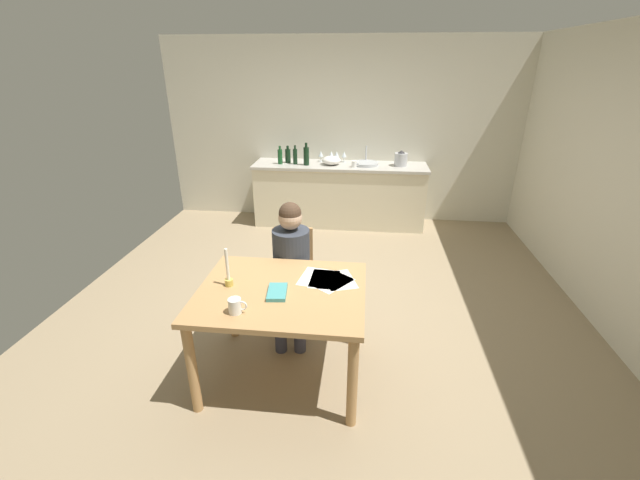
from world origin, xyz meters
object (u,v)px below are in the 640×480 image
object	(u,v)px
sink_unit	(366,163)
wine_glass_by_kettle	(337,154)
dining_table	(282,302)
bottle_wine_red	(295,156)
bottle_oil	(280,156)
teacup_on_counter	(354,164)
candlestick	(228,275)
book_magazine	(277,292)
coffee_mug	(235,306)
mixing_bowl	(331,160)
bottle_sauce	(306,156)
bottle_vinegar	(288,156)
person_seated	(291,262)
wine_glass_back_right	(321,154)
wine_glass_back_left	(331,154)
chair_at_table	(293,273)
stovetop_kettle	(401,159)
wine_glass_near_sink	(344,155)

from	to	relation	value
sink_unit	wine_glass_by_kettle	distance (m)	0.46
dining_table	bottle_wine_red	world-z (taller)	bottle_wine_red
bottle_oil	teacup_on_counter	world-z (taller)	bottle_oil
candlestick	book_magazine	distance (m)	0.39
coffee_mug	mixing_bowl	distance (m)	3.61
dining_table	bottle_oil	world-z (taller)	bottle_oil
sink_unit	bottle_sauce	distance (m)	0.85
dining_table	bottle_vinegar	world-z (taller)	bottle_vinegar
person_seated	bottle_sauce	distance (m)	2.66
person_seated	wine_glass_back_right	world-z (taller)	person_seated
wine_glass_back_right	wine_glass_back_left	bearing A→B (deg)	0.00
book_magazine	bottle_vinegar	world-z (taller)	bottle_vinegar
book_magazine	wine_glass_by_kettle	distance (m)	3.52
bottle_oil	mixing_bowl	bearing A→B (deg)	3.21
bottle_wine_red	wine_glass_back_right	xyz separation A→B (m)	(0.35, 0.21, -0.01)
person_seated	book_magazine	bearing A→B (deg)	-88.18
person_seated	bottle_vinegar	size ratio (longest dim) A/B	4.89
book_magazine	chair_at_table	bearing A→B (deg)	86.17
sink_unit	coffee_mug	bearing A→B (deg)	-102.35
person_seated	wine_glass_back_left	bearing A→B (deg)	88.16
coffee_mug	bottle_oil	world-z (taller)	bottle_oil
person_seated	teacup_on_counter	size ratio (longest dim) A/B	11.15
coffee_mug	teacup_on_counter	world-z (taller)	teacup_on_counter
book_magazine	wine_glass_back_right	size ratio (longest dim) A/B	1.45
sink_unit	wine_glass_back_left	xyz separation A→B (m)	(-0.50, 0.15, 0.09)
bottle_oil	stovetop_kettle	size ratio (longest dim) A/B	1.17
bottle_oil	teacup_on_counter	distance (m)	1.07
bottle_vinegar	wine_glass_back_left	xyz separation A→B (m)	(0.62, 0.13, 0.00)
wine_glass_near_sink	dining_table	bearing A→B (deg)	-94.00
sink_unit	mixing_bowl	xyz separation A→B (m)	(-0.49, -0.03, 0.04)
chair_at_table	sink_unit	size ratio (longest dim) A/B	2.46
teacup_on_counter	person_seated	bearing A→B (deg)	-99.74
bottle_wine_red	sink_unit	bearing A→B (deg)	3.46
wine_glass_near_sink	bottle_vinegar	bearing A→B (deg)	-170.71
mixing_bowl	book_magazine	bearing A→B (deg)	-91.50
sink_unit	wine_glass_by_kettle	size ratio (longest dim) A/B	2.34
bottle_oil	bottle_wine_red	distance (m)	0.22
chair_at_table	wine_glass_back_right	bearing A→B (deg)	91.02
bottle_vinegar	mixing_bowl	bearing A→B (deg)	-4.28
bottle_wine_red	wine_glass_near_sink	distance (m)	0.72
bottle_wine_red	wine_glass_back_right	size ratio (longest dim) A/B	1.74
bottle_vinegar	chair_at_table	bearing A→B (deg)	-78.76
bottle_oil	wine_glass_back_left	world-z (taller)	bottle_oil
bottle_oil	wine_glass_back_right	distance (m)	0.60
bottle_oil	wine_glass_back_left	distance (m)	0.75
bottle_oil	chair_at_table	bearing A→B (deg)	-76.26
bottle_vinegar	bottle_wine_red	xyz separation A→B (m)	(0.12, -0.07, 0.01)
dining_table	chair_at_table	bearing A→B (deg)	94.01
bottle_vinegar	wine_glass_back_right	bearing A→B (deg)	15.82
bottle_vinegar	stovetop_kettle	distance (m)	1.61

